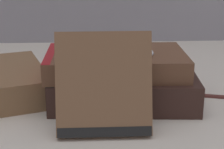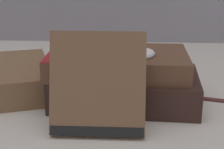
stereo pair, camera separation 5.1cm
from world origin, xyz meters
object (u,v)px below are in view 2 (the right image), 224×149
book_flat_top (114,63)px  fountain_pen (219,99)px  book_flat_bottom (122,88)px  book_leaning_front (98,88)px  pocket_watch (135,53)px  reading_glasses (90,78)px

book_flat_top → fountain_pen: book_flat_top is taller
book_flat_bottom → book_flat_top: (-0.01, 0.00, 0.04)m
book_flat_bottom → book_leaning_front: size_ratio=1.73×
book_flat_top → pocket_watch: size_ratio=3.42×
book_flat_bottom → reading_glasses: bearing=123.4°
book_flat_top → fountain_pen: size_ratio=1.67×
book_leaning_front → book_flat_bottom: bearing=74.2°
book_leaning_front → book_flat_top: bearing=81.3°
book_leaning_front → pocket_watch: (0.05, 0.09, 0.02)m
book_flat_top → reading_glasses: 0.12m
fountain_pen → reading_glasses: bearing=170.1°
book_flat_bottom → pocket_watch: size_ratio=3.67×
book_flat_bottom → pocket_watch: bearing=-19.4°
book_flat_bottom → fountain_pen: bearing=7.1°
book_flat_top → fountain_pen: bearing=2.2°
book_flat_bottom → book_flat_top: 0.04m
pocket_watch → fountain_pen: size_ratio=0.49×
pocket_watch → reading_glasses: (-0.08, 0.11, -0.08)m
book_flat_bottom → book_flat_top: book_flat_top is taller
reading_glasses → fountain_pen: (0.21, -0.09, 0.00)m
book_flat_top → book_leaning_front: 0.10m
book_leaning_front → pocket_watch: book_leaning_front is taller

